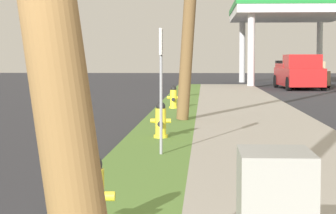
{
  "coord_description": "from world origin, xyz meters",
  "views": [
    {
      "loc": [
        1.63,
        -3.84,
        1.73
      ],
      "look_at": [
        0.79,
        12.04,
        0.62
      ],
      "focal_mm": 73.69,
      "sensor_mm": 36.0,
      "label": 1
    }
  ],
  "objects": [
    {
      "name": "fire_hydrant_nearest",
      "position": [
        0.6,
        2.39,
        0.45
      ],
      "size": [
        0.42,
        0.38,
        0.74
      ],
      "color": "yellow",
      "rests_on": "grass_verge"
    },
    {
      "name": "fire_hydrant_second",
      "position": [
        0.74,
        10.14,
        0.45
      ],
      "size": [
        0.42,
        0.38,
        0.74
      ],
      "color": "yellow",
      "rests_on": "grass_verge"
    },
    {
      "name": "fire_hydrant_third",
      "position": [
        0.62,
        18.55,
        0.45
      ],
      "size": [
        0.42,
        0.37,
        0.74
      ],
      "color": "yellow",
      "rests_on": "grass_verge"
    },
    {
      "name": "fire_hydrant_fourth",
      "position": [
        0.71,
        25.85,
        0.45
      ],
      "size": [
        0.42,
        0.37,
        0.74
      ],
      "color": "yellow",
      "rests_on": "grass_verge"
    },
    {
      "name": "street_sign_post",
      "position": [
        0.9,
        7.73,
        1.63
      ],
      "size": [
        0.05,
        0.36,
        2.12
      ],
      "color": "gray",
      "rests_on": "grass_verge"
    },
    {
      "name": "car_tan_by_near_pump",
      "position": [
        8.0,
        38.77,
        0.72
      ],
      "size": [
        2.02,
        4.53,
        1.57
      ],
      "color": "tan",
      "rests_on": "ground"
    },
    {
      "name": "truck_red_at_forecourt",
      "position": [
        7.01,
        35.76,
        0.91
      ],
      "size": [
        2.39,
        5.5,
        1.97
      ],
      "color": "red",
      "rests_on": "ground"
    }
  ]
}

